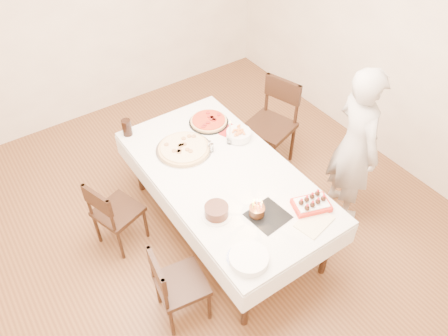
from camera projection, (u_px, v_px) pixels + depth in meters
floor at (214, 224)px, 4.41m from camera, size 5.00×5.00×0.00m
wall_back at (91, 8)px, 4.97m from camera, size 4.50×0.04×2.70m
wall_right at (397, 41)px, 4.40m from camera, size 0.04×5.00×2.70m
dining_table at (224, 201)px, 4.14m from camera, size 1.93×2.42×0.75m
chair_right_savory at (269, 127)px, 4.75m from camera, size 0.65×0.65×1.01m
chair_left_savory at (118, 211)px, 4.01m from camera, size 0.52×0.52×0.81m
chair_left_dessert at (181, 284)px, 3.46m from camera, size 0.47×0.47×0.81m
person at (355, 146)px, 4.03m from camera, size 0.54×0.68×1.64m
pizza_white at (184, 149)px, 4.08m from camera, size 0.62×0.62×0.04m
pizza_pepperoni at (209, 121)px, 4.39m from camera, size 0.53×0.53×0.04m
red_placemat at (233, 132)px, 4.29m from camera, size 0.28×0.28×0.01m
pasta_bowl at (239, 134)px, 4.20m from camera, size 0.30×0.30×0.08m
taper_candle at (230, 132)px, 4.08m from camera, size 0.06×0.06×0.27m
shaker_pair at (212, 148)px, 4.06m from camera, size 0.10×0.10×0.09m
cola_glass at (127, 128)px, 4.21m from camera, size 0.12×0.12×0.17m
layer_cake at (216, 211)px, 3.49m from camera, size 0.27×0.27×0.10m
cake_board at (268, 216)px, 3.52m from camera, size 0.32×0.32×0.01m
birthday_cake at (257, 208)px, 3.48m from camera, size 0.15×0.15×0.14m
strawberry_box at (311, 204)px, 3.56m from camera, size 0.34×0.28×0.07m
box_lid at (314, 222)px, 3.47m from camera, size 0.34×0.26×0.03m
plate_stack at (249, 258)px, 3.19m from camera, size 0.38×0.38×0.06m
china_plate at (241, 258)px, 3.23m from camera, size 0.29×0.29×0.01m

